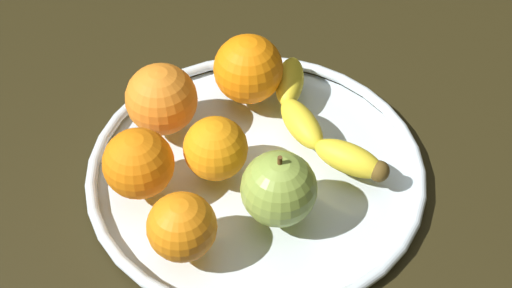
# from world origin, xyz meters

# --- Properties ---
(ground_plane) EXTENTS (1.33, 1.33, 0.04)m
(ground_plane) POSITION_xyz_m (0.00, 0.00, -0.02)
(ground_plane) COLOR black
(fruit_bowl) EXTENTS (0.35, 0.35, 0.02)m
(fruit_bowl) POSITION_xyz_m (0.00, 0.00, 0.01)
(fruit_bowl) COLOR silver
(fruit_bowl) RESTS_ON ground_plane
(banana) EXTENTS (0.21, 0.08, 0.03)m
(banana) POSITION_xyz_m (-0.01, 0.08, 0.03)
(banana) COLOR yellow
(banana) RESTS_ON fruit_bowl
(apple) EXTENTS (0.07, 0.07, 0.08)m
(apple) POSITION_xyz_m (0.06, -0.01, 0.05)
(apple) COLOR #8AA742
(apple) RESTS_ON fruit_bowl
(orange_back_left) EXTENTS (0.08, 0.08, 0.08)m
(orange_back_left) POSITION_xyz_m (-0.10, -0.06, 0.06)
(orange_back_left) COLOR orange
(orange_back_left) RESTS_ON fruit_bowl
(orange_front_left) EXTENTS (0.07, 0.07, 0.07)m
(orange_front_left) POSITION_xyz_m (-0.03, -0.11, 0.05)
(orange_front_left) COLOR orange
(orange_front_left) RESTS_ON fruit_bowl
(orange_front_right) EXTENTS (0.08, 0.08, 0.08)m
(orange_front_right) POSITION_xyz_m (-0.09, 0.05, 0.06)
(orange_front_right) COLOR orange
(orange_front_right) RESTS_ON fruit_bowl
(orange_back_right) EXTENTS (0.06, 0.06, 0.06)m
(orange_back_right) POSITION_xyz_m (0.05, -0.11, 0.05)
(orange_back_right) COLOR orange
(orange_back_right) RESTS_ON fruit_bowl
(orange_center) EXTENTS (0.07, 0.07, 0.07)m
(orange_center) POSITION_xyz_m (-0.01, -0.04, 0.05)
(orange_center) COLOR orange
(orange_center) RESTS_ON fruit_bowl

